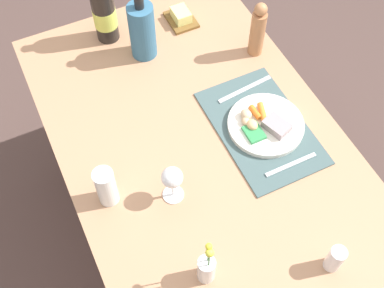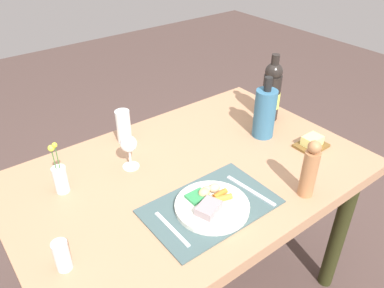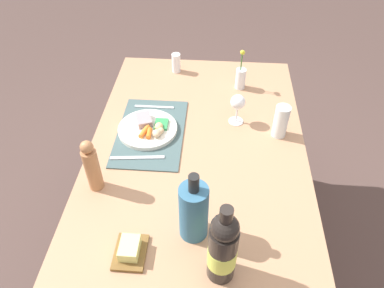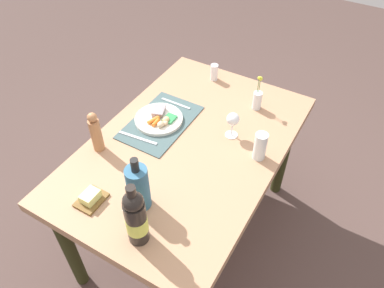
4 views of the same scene
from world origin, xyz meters
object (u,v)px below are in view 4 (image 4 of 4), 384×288
object	(u,v)px
cooler_bottle	(138,187)
wine_bottle	(136,218)
knife	(138,138)
salt_shaker	(214,72)
fork	(176,104)
pepper_mill	(96,133)
dinner_plate	(159,119)
butter_dish	(91,198)
dining_table	(188,157)
flower_vase	(257,99)
wine_glass	(233,120)
water_tumbler	(260,148)

from	to	relation	value
cooler_bottle	wine_bottle	world-z (taller)	wine_bottle
knife	salt_shaker	xyz separation A→B (m)	(-0.66, 0.09, 0.04)
fork	cooler_bottle	bearing A→B (deg)	19.50
fork	pepper_mill	bearing A→B (deg)	-16.40
dinner_plate	butter_dish	size ratio (longest dim) A/B	1.96
dining_table	flower_vase	world-z (taller)	flower_vase
dinner_plate	salt_shaker	size ratio (longest dim) A/B	2.53
wine_glass	butter_dish	xyz separation A→B (m)	(0.68, -0.34, -0.08)
fork	water_tumbler	bearing A→B (deg)	75.87
pepper_mill	flower_vase	bearing A→B (deg)	141.54
knife	wine_bottle	xyz separation A→B (m)	(0.46, 0.34, 0.13)
salt_shaker	cooler_bottle	xyz separation A→B (m)	(0.98, 0.16, 0.06)
fork	cooler_bottle	distance (m)	0.70
flower_vase	water_tumbler	xyz separation A→B (m)	(0.34, 0.16, 0.00)
butter_dish	salt_shaker	bearing A→B (deg)	178.26
wine_glass	pepper_mill	size ratio (longest dim) A/B	0.63
dining_table	water_tumbler	world-z (taller)	water_tumbler
wine_glass	water_tumbler	xyz separation A→B (m)	(0.07, 0.18, -0.04)
knife	butter_dish	distance (m)	0.42
fork	flower_vase	bearing A→B (deg)	116.67
knife	wine_bottle	size ratio (longest dim) A/B	0.69
salt_shaker	wine_bottle	distance (m)	1.14
wine_glass	salt_shaker	size ratio (longest dim) A/B	1.41
wine_glass	wine_bottle	bearing A→B (deg)	-4.46
cooler_bottle	water_tumbler	size ratio (longest dim) A/B	1.88
dinner_plate	water_tumbler	xyz separation A→B (m)	(-0.02, 0.56, 0.04)
butter_dish	fork	bearing A→B (deg)	-177.18
cooler_bottle	wine_bottle	size ratio (longest dim) A/B	0.88
dining_table	fork	size ratio (longest dim) A/B	7.49
salt_shaker	wine_bottle	xyz separation A→B (m)	(1.11, 0.25, 0.09)
dinner_plate	knife	distance (m)	0.17
dining_table	wine_glass	world-z (taller)	wine_glass
dining_table	wine_bottle	bearing A→B (deg)	10.77
dinner_plate	pepper_mill	world-z (taller)	pepper_mill
fork	knife	world-z (taller)	same
dining_table	flower_vase	bearing A→B (deg)	157.35
salt_shaker	fork	bearing A→B (deg)	-12.03
water_tumbler	wine_bottle	xyz separation A→B (m)	(0.65, -0.24, 0.07)
butter_dish	wine_bottle	size ratio (longest dim) A/B	0.41
salt_shaker	pepper_mill	xyz separation A→B (m)	(0.81, -0.21, 0.06)
butter_dish	flower_vase	xyz separation A→B (m)	(-0.95, 0.36, 0.04)
flower_vase	cooler_bottle	bearing A→B (deg)	-11.24
fork	butter_dish	distance (m)	0.75
knife	fork	bearing A→B (deg)	171.14
wine_glass	pepper_mill	world-z (taller)	pepper_mill
wine_bottle	butter_dish	bearing A→B (deg)	-98.35
butter_dish	salt_shaker	xyz separation A→B (m)	(-1.07, 0.03, 0.03)
flower_vase	dining_table	bearing A→B (deg)	-22.65
butter_dish	dinner_plate	bearing A→B (deg)	-176.45
fork	wine_bottle	distance (m)	0.86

